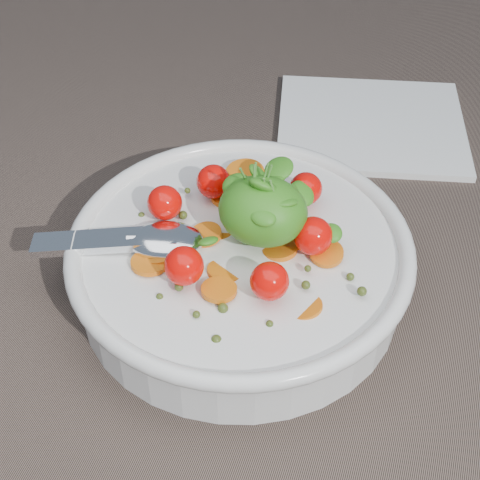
% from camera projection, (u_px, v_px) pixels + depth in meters
% --- Properties ---
extents(ground, '(6.00, 6.00, 0.00)m').
position_uv_depth(ground, '(251.00, 317.00, 0.52)').
color(ground, brown).
rests_on(ground, ground).
extents(bowl, '(0.26, 0.24, 0.11)m').
position_uv_depth(bowl, '(240.00, 261.00, 0.52)').
color(bowl, white).
rests_on(bowl, ground).
extents(napkin, '(0.20, 0.19, 0.01)m').
position_uv_depth(napkin, '(371.00, 125.00, 0.69)').
color(napkin, white).
rests_on(napkin, ground).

